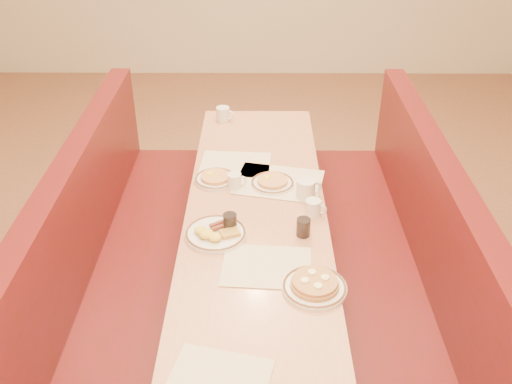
{
  "coord_description": "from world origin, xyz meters",
  "views": [
    {
      "loc": [
        0.02,
        -2.31,
        2.34
      ],
      "look_at": [
        0.0,
        0.06,
        0.85
      ],
      "focal_mm": 40.0,
      "sensor_mm": 36.0,
      "label": 1
    }
  ],
  "objects_px": {
    "coffee_mug_c": "(306,189)",
    "diner_table": "(256,274)",
    "coffee_mug_a": "(314,207)",
    "soda_tumbler_near": "(230,222)",
    "pancake_plate": "(315,285)",
    "booth_left": "(118,275)",
    "coffee_mug_b": "(235,180)",
    "booth_right": "(394,277)",
    "eggs_plate": "(215,233)",
    "coffee_mug_d": "(223,114)",
    "soda_tumbler_mid": "(303,227)"
  },
  "relations": [
    {
      "from": "coffee_mug_c",
      "to": "diner_table",
      "type": "bearing_deg",
      "value": -164.18
    },
    {
      "from": "coffee_mug_a",
      "to": "soda_tumbler_near",
      "type": "bearing_deg",
      "value": -141.17
    },
    {
      "from": "soda_tumbler_near",
      "to": "pancake_plate",
      "type": "bearing_deg",
      "value": -48.44
    },
    {
      "from": "booth_left",
      "to": "coffee_mug_a",
      "type": "bearing_deg",
      "value": 0.55
    },
    {
      "from": "booth_left",
      "to": "soda_tumbler_near",
      "type": "bearing_deg",
      "value": -11.37
    },
    {
      "from": "coffee_mug_b",
      "to": "coffee_mug_c",
      "type": "distance_m",
      "value": 0.38
    },
    {
      "from": "coffee_mug_c",
      "to": "soda_tumbler_near",
      "type": "xyz_separation_m",
      "value": [
        -0.38,
        -0.29,
        -0.01
      ]
    },
    {
      "from": "soda_tumbler_near",
      "to": "booth_right",
      "type": "bearing_deg",
      "value": 8.2
    },
    {
      "from": "eggs_plate",
      "to": "coffee_mug_d",
      "type": "height_order",
      "value": "coffee_mug_d"
    },
    {
      "from": "coffee_mug_b",
      "to": "booth_right",
      "type": "bearing_deg",
      "value": -17.75
    },
    {
      "from": "booth_right",
      "to": "coffee_mug_a",
      "type": "xyz_separation_m",
      "value": [
        -0.45,
        0.01,
        0.43
      ]
    },
    {
      "from": "coffee_mug_a",
      "to": "eggs_plate",
      "type": "bearing_deg",
      "value": -138.39
    },
    {
      "from": "diner_table",
      "to": "soda_tumbler_near",
      "type": "height_order",
      "value": "soda_tumbler_near"
    },
    {
      "from": "diner_table",
      "to": "soda_tumbler_near",
      "type": "relative_size",
      "value": 27.87
    },
    {
      "from": "booth_left",
      "to": "pancake_plate",
      "type": "distance_m",
      "value": 1.19
    },
    {
      "from": "eggs_plate",
      "to": "soda_tumbler_mid",
      "type": "relative_size",
      "value": 3.21
    },
    {
      "from": "booth_left",
      "to": "coffee_mug_a",
      "type": "distance_m",
      "value": 1.1
    },
    {
      "from": "coffee_mug_c",
      "to": "soda_tumbler_mid",
      "type": "distance_m",
      "value": 0.33
    },
    {
      "from": "pancake_plate",
      "to": "coffee_mug_a",
      "type": "relative_size",
      "value": 2.53
    },
    {
      "from": "coffee_mug_d",
      "to": "coffee_mug_b",
      "type": "bearing_deg",
      "value": -63.35
    },
    {
      "from": "booth_left",
      "to": "booth_right",
      "type": "bearing_deg",
      "value": 0.0
    },
    {
      "from": "soda_tumbler_mid",
      "to": "booth_right",
      "type": "bearing_deg",
      "value": 17.33
    },
    {
      "from": "booth_left",
      "to": "coffee_mug_a",
      "type": "relative_size",
      "value": 23.6
    },
    {
      "from": "diner_table",
      "to": "coffee_mug_d",
      "type": "relative_size",
      "value": 20.98
    },
    {
      "from": "coffee_mug_c",
      "to": "booth_right",
      "type": "bearing_deg",
      "value": -36.04
    },
    {
      "from": "booth_right",
      "to": "coffee_mug_c",
      "type": "xyz_separation_m",
      "value": [
        -0.47,
        0.17,
        0.44
      ]
    },
    {
      "from": "coffee_mug_b",
      "to": "coffee_mug_d",
      "type": "xyz_separation_m",
      "value": [
        -0.11,
        0.83,
        0.01
      ]
    },
    {
      "from": "pancake_plate",
      "to": "soda_tumbler_mid",
      "type": "relative_size",
      "value": 2.98
    },
    {
      "from": "diner_table",
      "to": "soda_tumbler_near",
      "type": "xyz_separation_m",
      "value": [
        -0.12,
        -0.12,
        0.42
      ]
    },
    {
      "from": "coffee_mug_b",
      "to": "soda_tumbler_near",
      "type": "relative_size",
      "value": 1.18
    },
    {
      "from": "booth_left",
      "to": "coffee_mug_c",
      "type": "xyz_separation_m",
      "value": [
        0.99,
        0.17,
        0.44
      ]
    },
    {
      "from": "coffee_mug_a",
      "to": "booth_right",
      "type": "bearing_deg",
      "value": 19.4
    },
    {
      "from": "coffee_mug_b",
      "to": "coffee_mug_c",
      "type": "bearing_deg",
      "value": -15.48
    },
    {
      "from": "coffee_mug_a",
      "to": "coffee_mug_b",
      "type": "height_order",
      "value": "coffee_mug_a"
    },
    {
      "from": "diner_table",
      "to": "coffee_mug_b",
      "type": "xyz_separation_m",
      "value": [
        -0.11,
        0.27,
        0.42
      ]
    },
    {
      "from": "booth_right",
      "to": "soda_tumbler_near",
      "type": "distance_m",
      "value": 0.96
    },
    {
      "from": "booth_left",
      "to": "coffee_mug_d",
      "type": "bearing_deg",
      "value": 64.97
    },
    {
      "from": "coffee_mug_c",
      "to": "coffee_mug_b",
      "type": "bearing_deg",
      "value": 147.99
    },
    {
      "from": "coffee_mug_a",
      "to": "soda_tumbler_near",
      "type": "distance_m",
      "value": 0.43
    },
    {
      "from": "soda_tumbler_near",
      "to": "coffee_mug_a",
      "type": "bearing_deg",
      "value": 18.18
    },
    {
      "from": "booth_left",
      "to": "eggs_plate",
      "type": "distance_m",
      "value": 0.7
    },
    {
      "from": "pancake_plate",
      "to": "coffee_mug_a",
      "type": "bearing_deg",
      "value": 85.97
    },
    {
      "from": "booth_right",
      "to": "coffee_mug_b",
      "type": "xyz_separation_m",
      "value": [
        -0.85,
        0.27,
        0.43
      ]
    },
    {
      "from": "booth_left",
      "to": "eggs_plate",
      "type": "relative_size",
      "value": 8.64
    },
    {
      "from": "booth_right",
      "to": "coffee_mug_d",
      "type": "xyz_separation_m",
      "value": [
        -0.95,
        1.1,
        0.44
      ]
    },
    {
      "from": "booth_right",
      "to": "eggs_plate",
      "type": "distance_m",
      "value": 1.02
    },
    {
      "from": "pancake_plate",
      "to": "soda_tumbler_near",
      "type": "distance_m",
      "value": 0.55
    },
    {
      "from": "diner_table",
      "to": "coffee_mug_d",
      "type": "bearing_deg",
      "value": 101.28
    },
    {
      "from": "diner_table",
      "to": "coffee_mug_a",
      "type": "xyz_separation_m",
      "value": [
        0.28,
        0.01,
        0.42
      ]
    },
    {
      "from": "booth_right",
      "to": "coffee_mug_c",
      "type": "height_order",
      "value": "booth_right"
    }
  ]
}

